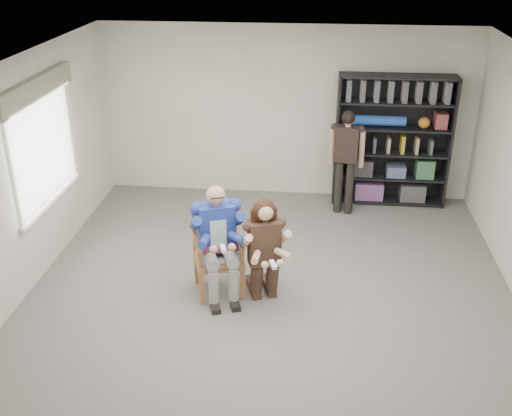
# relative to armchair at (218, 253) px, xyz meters

# --- Properties ---
(room_shell) EXTENTS (6.00, 7.00, 2.80)m
(room_shell) POSITION_rel_armchair_xyz_m (0.64, -0.35, 0.86)
(room_shell) COLOR beige
(room_shell) RESTS_ON ground
(floor) EXTENTS (6.00, 7.00, 0.01)m
(floor) POSITION_rel_armchair_xyz_m (0.64, -0.35, -0.54)
(floor) COLOR slate
(floor) RESTS_ON ground
(window_left) EXTENTS (0.16, 2.00, 1.75)m
(window_left) POSITION_rel_armchair_xyz_m (-2.31, 0.65, 1.09)
(window_left) COLOR white
(window_left) RESTS_ON room_shell
(armchair) EXTENTS (0.79, 0.78, 1.09)m
(armchair) POSITION_rel_armchair_xyz_m (0.00, 0.00, 0.00)
(armchair) COLOR #9A6233
(armchair) RESTS_ON floor
(seated_man) EXTENTS (0.85, 1.00, 1.41)m
(seated_man) POSITION_rel_armchair_xyz_m (0.00, -0.00, 0.16)
(seated_man) COLOR navy
(seated_man) RESTS_ON floor
(kneeling_woman) EXTENTS (0.79, 1.00, 1.29)m
(kneeling_woman) POSITION_rel_armchair_xyz_m (0.58, -0.12, 0.10)
(kneeling_woman) COLOR #321C19
(kneeling_woman) RESTS_ON floor
(bookshelf) EXTENTS (1.80, 0.38, 2.10)m
(bookshelf) POSITION_rel_armchair_xyz_m (2.34, 2.93, 0.51)
(bookshelf) COLOR black
(bookshelf) RESTS_ON floor
(standing_man) EXTENTS (0.56, 0.39, 1.67)m
(standing_man) POSITION_rel_armchair_xyz_m (1.60, 2.45, 0.29)
(standing_man) COLOR black
(standing_man) RESTS_ON floor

